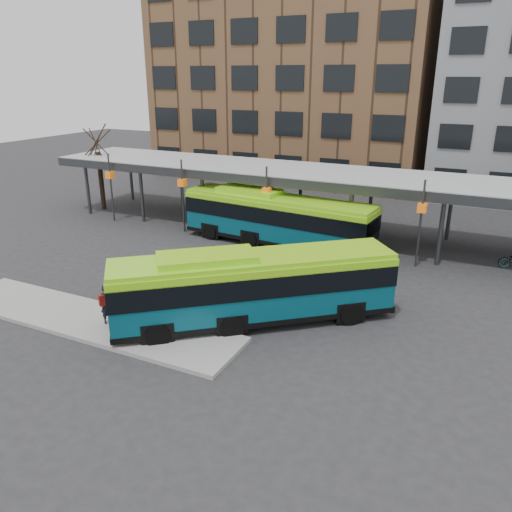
{
  "coord_description": "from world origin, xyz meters",
  "views": [
    {
      "loc": [
        9.17,
        -17.02,
        9.9
      ],
      "look_at": [
        -0.46,
        2.98,
        1.8
      ],
      "focal_mm": 35.0,
      "sensor_mm": 36.0,
      "label": 1
    }
  ],
  "objects": [
    {
      "name": "canopy",
      "position": [
        -0.06,
        12.87,
        3.91
      ],
      "size": [
        40.0,
        6.53,
        4.8
      ],
      "color": "#999B9E",
      "rests_on": "ground"
    },
    {
      "name": "pedestrian",
      "position": [
        -4.4,
        -2.94,
        1.03
      ],
      "size": [
        0.66,
        0.73,
        1.68
      ],
      "rotation": [
        0.0,
        0.0,
        1.04
      ],
      "color": "black",
      "rests_on": "boarding_island"
    },
    {
      "name": "tree",
      "position": [
        -18.0,
        12.0,
        2.43
      ],
      "size": [
        1.64,
        1.64,
        5.6
      ],
      "color": "black",
      "rests_on": "ground"
    },
    {
      "name": "ground",
      "position": [
        0.0,
        0.0,
        0.0
      ],
      "size": [
        120.0,
        120.0,
        0.0
      ],
      "primitive_type": "plane",
      "color": "#28282B",
      "rests_on": "ground"
    },
    {
      "name": "bus_rear",
      "position": [
        -2.36,
        9.81,
        1.73
      ],
      "size": [
        12.21,
        3.72,
        3.31
      ],
      "rotation": [
        0.0,
        0.0,
        -0.1
      ],
      "color": "#08495B",
      "rests_on": "ground"
    },
    {
      "name": "building_brick",
      "position": [
        -10.0,
        32.0,
        11.0
      ],
      "size": [
        26.0,
        14.0,
        22.0
      ],
      "primitive_type": "cube",
      "color": "brown",
      "rests_on": "ground"
    },
    {
      "name": "boarding_island",
      "position": [
        -5.5,
        -3.0,
        0.09
      ],
      "size": [
        14.0,
        3.0,
        0.18
      ],
      "primitive_type": "cube",
      "color": "gray",
      "rests_on": "ground"
    },
    {
      "name": "bus_front",
      "position": [
        0.83,
        0.02,
        1.68
      ],
      "size": [
        10.62,
        9.32,
        3.22
      ],
      "rotation": [
        0.0,
        0.0,
        0.69
      ],
      "color": "#08495B",
      "rests_on": "ground"
    }
  ]
}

